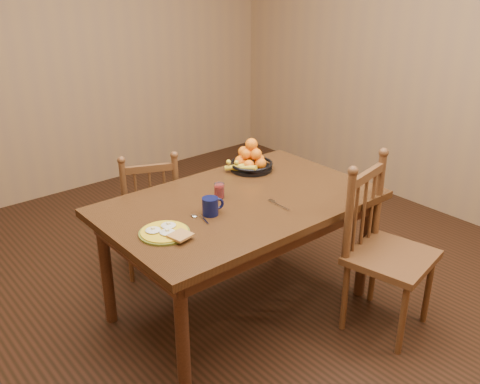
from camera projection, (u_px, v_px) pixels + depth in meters
room at (240, 99)px, 2.90m from camera, size 4.52×5.02×2.72m
dining_table at (240, 213)px, 3.17m from camera, size 1.60×1.00×0.75m
chair_far at (150, 214)px, 3.68m from camera, size 0.53×0.52×0.90m
chair_near at (385, 252)px, 3.09m from camera, size 0.54×0.52×1.01m
breakfast_plate at (165, 232)px, 2.74m from camera, size 0.26×0.30×0.04m
fork at (278, 204)px, 3.07m from camera, size 0.03×0.18×0.00m
spoon at (197, 217)px, 2.92m from camera, size 0.05×0.16×0.01m
coffee_mug at (211, 206)px, 2.94m from camera, size 0.13×0.09×0.10m
juice_glass at (219, 191)px, 3.15m from camera, size 0.06×0.06×0.09m
fruit_bowl at (250, 160)px, 3.55m from camera, size 0.32×0.29×0.22m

